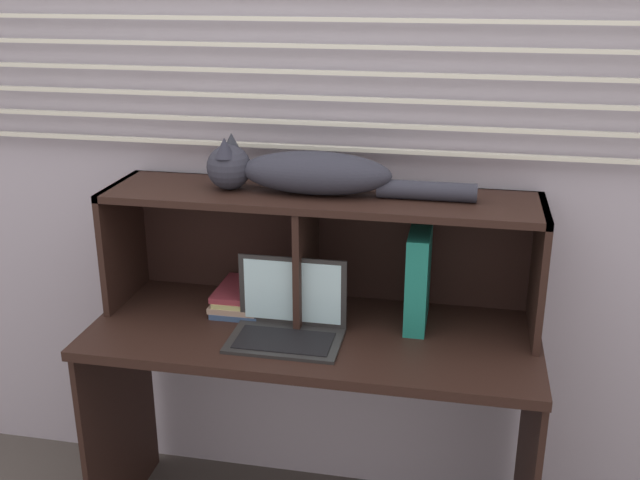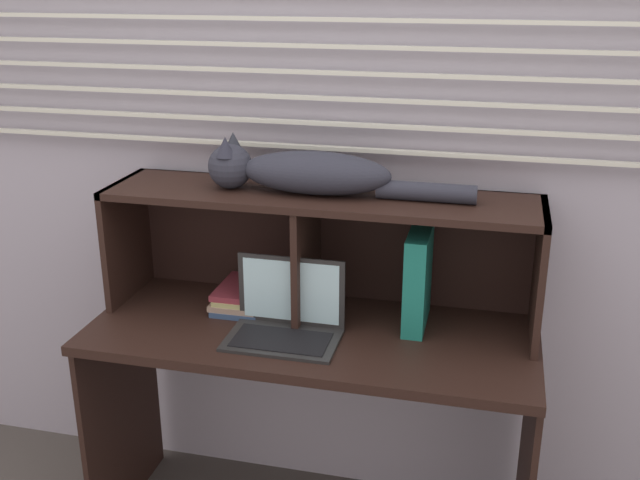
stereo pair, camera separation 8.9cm
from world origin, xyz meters
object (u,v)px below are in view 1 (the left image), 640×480
object	(u,v)px
binder_upright	(418,277)
cat	(303,172)
book_stack	(242,297)
laptop	(288,321)

from	to	relation	value
binder_upright	cat	bearing A→B (deg)	180.00
cat	binder_upright	world-z (taller)	cat
binder_upright	book_stack	world-z (taller)	binder_upright
laptop	binder_upright	distance (m)	0.41
laptop	book_stack	size ratio (longest dim) A/B	1.47
cat	laptop	world-z (taller)	cat
laptop	book_stack	xyz separation A→B (m)	(-0.19, 0.17, -0.02)
binder_upright	book_stack	xyz separation A→B (m)	(-0.55, -0.00, -0.11)
book_stack	laptop	bearing A→B (deg)	-41.36
cat	book_stack	world-z (taller)	cat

